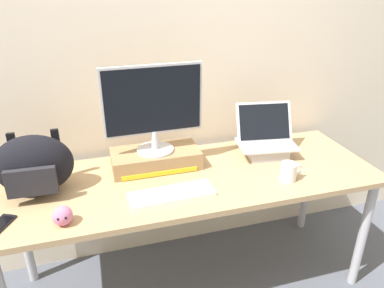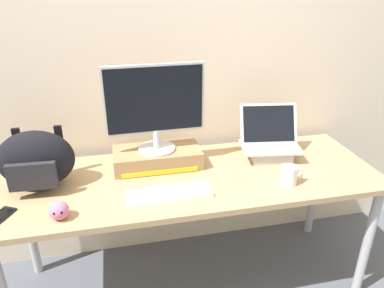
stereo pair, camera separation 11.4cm
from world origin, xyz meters
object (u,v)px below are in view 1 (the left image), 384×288
open_laptop (265,144)px  external_keyboard (172,194)px  plush_toy (63,216)px  desktop_monitor (153,107)px  coffee_mug (289,172)px  messenger_backpack (34,165)px  toner_box_yellow (156,159)px

open_laptop → external_keyboard: bearing=-147.2°
open_laptop → external_keyboard: 0.69m
open_laptop → plush_toy: 1.17m
desktop_monitor → coffee_mug: size_ratio=4.15×
messenger_backpack → plush_toy: bearing=-65.5°
toner_box_yellow → open_laptop: (0.64, -0.03, 0.01)m
coffee_mug → open_laptop: bearing=86.4°
desktop_monitor → external_keyboard: bearing=-88.9°
desktop_monitor → messenger_backpack: size_ratio=1.40×
open_laptop → messenger_backpack: messenger_backpack is taller
plush_toy → desktop_monitor: bearing=39.6°
messenger_backpack → plush_toy: 0.34m
toner_box_yellow → messenger_backpack: 0.61m
plush_toy → external_keyboard: bearing=9.2°
desktop_monitor → plush_toy: size_ratio=6.15×
messenger_backpack → open_laptop: bearing=5.2°
toner_box_yellow → external_keyboard: (0.01, -0.31, -0.04)m
desktop_monitor → open_laptop: desktop_monitor is taller
coffee_mug → plush_toy: coffee_mug is taller
toner_box_yellow → open_laptop: size_ratio=1.32×
coffee_mug → plush_toy: (-1.09, -0.06, -0.01)m
open_laptop → toner_box_yellow: bearing=-174.1°
external_keyboard → toner_box_yellow: bearing=89.8°
messenger_backpack → desktop_monitor: bearing=11.0°
desktop_monitor → plush_toy: desktop_monitor is taller
coffee_mug → plush_toy: size_ratio=1.48×
desktop_monitor → plush_toy: 0.68m
external_keyboard → messenger_backpack: size_ratio=1.11×
coffee_mug → messenger_backpack: bearing=168.9°
external_keyboard → plush_toy: plush_toy is taller
desktop_monitor → open_laptop: size_ratio=1.45×
messenger_backpack → coffee_mug: size_ratio=2.96×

